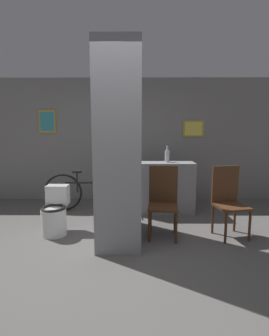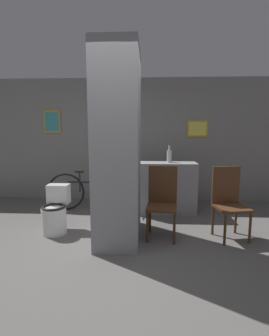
# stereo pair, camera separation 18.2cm
# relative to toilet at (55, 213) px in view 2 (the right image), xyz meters

# --- Properties ---
(ground_plane) EXTENTS (14.00, 14.00, 0.00)m
(ground_plane) POSITION_rel_toilet_xyz_m (0.92, -0.71, -0.30)
(ground_plane) COLOR #5B5956
(wall_back) EXTENTS (8.00, 0.09, 2.60)m
(wall_back) POSITION_rel_toilet_xyz_m (0.92, 1.92, 1.00)
(wall_back) COLOR gray
(wall_back) RESTS_ON ground_plane
(pillar_center) EXTENTS (0.61, 1.15, 2.60)m
(pillar_center) POSITION_rel_toilet_xyz_m (0.98, -0.13, 1.00)
(pillar_center) COLOR gray
(pillar_center) RESTS_ON ground_plane
(counter_shelf) EXTENTS (1.11, 0.44, 0.94)m
(counter_shelf) POSITION_rel_toilet_xyz_m (1.72, 1.02, 0.17)
(counter_shelf) COLOR gray
(counter_shelf) RESTS_ON ground_plane
(toilet) EXTENTS (0.36, 0.52, 0.70)m
(toilet) POSITION_rel_toilet_xyz_m (0.00, 0.00, 0.00)
(toilet) COLOR silver
(toilet) RESTS_ON ground_plane
(chair_near_pillar) EXTENTS (0.46, 0.46, 1.02)m
(chair_near_pillar) POSITION_rel_toilet_xyz_m (1.60, -0.06, 0.25)
(chair_near_pillar) COLOR #4C2D19
(chair_near_pillar) RESTS_ON ground_plane
(chair_by_doorway) EXTENTS (0.49, 0.49, 1.02)m
(chair_by_doorway) POSITION_rel_toilet_xyz_m (2.55, -0.04, 0.25)
(chair_by_doorway) COLOR #4C2D19
(chair_by_doorway) RESTS_ON ground_plane
(bicycle) EXTENTS (1.81, 0.42, 0.77)m
(bicycle) POSITION_rel_toilet_xyz_m (0.38, 1.08, 0.07)
(bicycle) COLOR black
(bicycle) RESTS_ON ground_plane
(bottle_tall) EXTENTS (0.09, 0.09, 0.34)m
(bottle_tall) POSITION_rel_toilet_xyz_m (1.78, 1.05, 0.77)
(bottle_tall) COLOR silver
(bottle_tall) RESTS_ON counter_shelf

